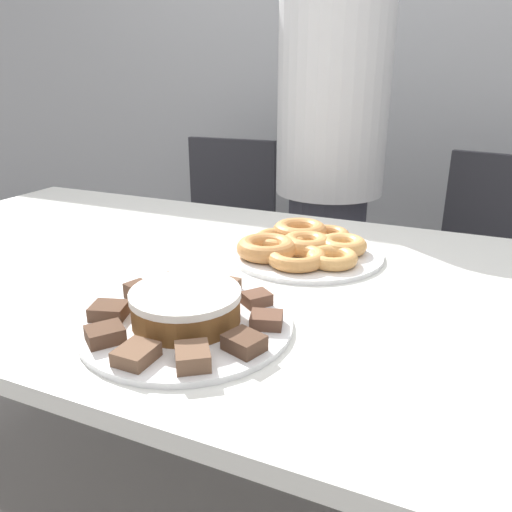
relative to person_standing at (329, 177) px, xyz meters
name	(u,v)px	position (x,y,z in m)	size (l,w,h in m)	color
wall_back	(400,31)	(0.06, 0.81, 0.50)	(8.00, 0.05, 2.60)	#A8AAAD
table	(255,308)	(0.06, -0.76, -0.13)	(1.99, 0.94, 0.75)	silver
person_standing	(329,177)	(0.00, 0.00, 0.00)	(0.35, 0.35, 1.53)	#383842
office_chair_left	(220,252)	(-0.51, 0.17, -0.40)	(0.46, 0.46, 0.87)	black
office_chair_right	(480,292)	(0.52, 0.17, -0.40)	(0.53, 0.53, 0.87)	black
plate_cake	(187,324)	(0.05, -1.01, -0.05)	(0.34, 0.34, 0.01)	white
plate_donuts	(306,253)	(0.12, -0.61, -0.05)	(0.34, 0.34, 0.01)	white
frosted_cake	(186,306)	(0.05, -1.01, -0.02)	(0.18, 0.18, 0.05)	brown
lamington_0	(266,320)	(0.18, -0.97, -0.03)	(0.06, 0.06, 0.02)	brown
lamington_1	(257,299)	(0.13, -0.90, -0.03)	(0.06, 0.06, 0.02)	brown
lamington_2	(224,286)	(0.05, -0.88, -0.03)	(0.05, 0.05, 0.02)	brown
lamington_3	(182,283)	(-0.02, -0.90, -0.03)	(0.08, 0.08, 0.03)	#513828
lamington_4	(139,291)	(-0.07, -0.96, -0.03)	(0.05, 0.05, 0.03)	#513828
lamington_5	(109,311)	(-0.07, -1.04, -0.03)	(0.07, 0.06, 0.02)	#513828
lamington_6	(105,334)	(-0.03, -1.11, -0.03)	(0.07, 0.07, 0.02)	#513828
lamington_7	(136,354)	(0.05, -1.13, -0.03)	(0.05, 0.06, 0.02)	brown
lamington_8	(193,357)	(0.13, -1.11, -0.03)	(0.07, 0.07, 0.03)	brown
lamington_9	(244,343)	(0.17, -1.05, -0.03)	(0.07, 0.06, 0.02)	#513828
donut_0	(306,243)	(0.12, -0.61, -0.03)	(0.11, 0.11, 0.04)	#D18E4C
donut_1	(280,240)	(0.06, -0.60, -0.03)	(0.12, 0.12, 0.03)	#D18E4C
donut_2	(266,248)	(0.05, -0.67, -0.03)	(0.13, 0.13, 0.04)	#C68447
donut_3	(296,257)	(0.13, -0.70, -0.03)	(0.12, 0.12, 0.03)	#D18E4C
donut_4	(332,258)	(0.20, -0.67, -0.03)	(0.11, 0.11, 0.03)	tan
donut_5	(343,245)	(0.20, -0.59, -0.03)	(0.11, 0.11, 0.03)	tan
donut_6	(328,235)	(0.15, -0.52, -0.03)	(0.10, 0.10, 0.03)	#C68447
donut_7	(300,231)	(0.08, -0.53, -0.03)	(0.13, 0.13, 0.04)	#C68447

